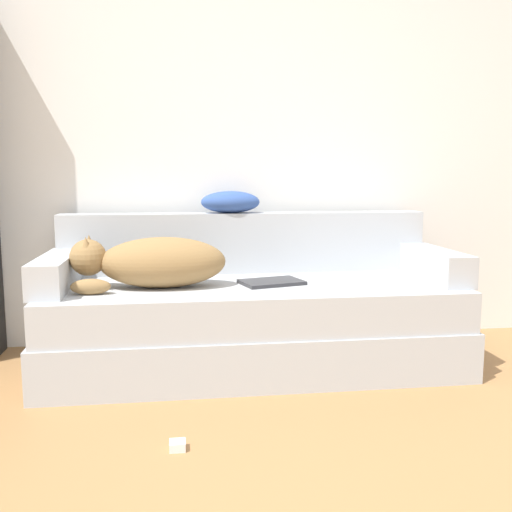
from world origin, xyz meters
The scene contains 9 objects.
wall_back centered at (0.00, 2.31, 1.35)m, with size 7.20×0.06×2.70m.
couch centered at (0.10, 1.78, 0.21)m, with size 2.04×0.82×0.43m.
couch_backrest centered at (0.10, 2.12, 0.59)m, with size 2.00×0.15×0.33m.
couch_arm_left centered at (-0.84, 1.77, 0.51)m, with size 0.15×0.63×0.16m.
couch_arm_right centered at (1.05, 1.77, 0.51)m, with size 0.15×0.63×0.16m.
dog centered at (-0.39, 1.73, 0.55)m, with size 0.73×0.31×0.25m.
laptop centered at (0.19, 1.74, 0.44)m, with size 0.34×0.27×0.02m.
throw_pillow centered at (0.02, 2.12, 0.82)m, with size 0.32×0.20×0.12m.
power_adapter centered at (-0.28, 0.92, 0.02)m, with size 0.06×0.06×0.03m.
Camera 1 is at (-0.27, -1.00, 0.96)m, focal length 40.00 mm.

